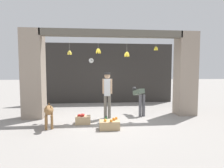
% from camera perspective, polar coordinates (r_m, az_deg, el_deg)
% --- Properties ---
extents(ground_plane, '(60.00, 60.00, 0.00)m').
position_cam_1_polar(ground_plane, '(6.29, 0.37, -11.02)').
color(ground_plane, gray).
extents(shop_back_wall, '(6.87, 0.12, 3.08)m').
position_cam_1_polar(shop_back_wall, '(9.14, -1.45, 3.49)').
color(shop_back_wall, '#2D2B28').
rests_on(shop_back_wall, ground_plane).
extents(shop_pillar_left, '(0.70, 0.60, 3.08)m').
position_cam_1_polar(shop_pillar_left, '(6.72, -24.29, 2.91)').
color(shop_pillar_left, gray).
rests_on(shop_pillar_left, ground_plane).
extents(shop_pillar_right, '(0.70, 0.60, 3.08)m').
position_cam_1_polar(shop_pillar_right, '(7.18, 22.88, 3.00)').
color(shop_pillar_right, gray).
rests_on(shop_pillar_right, ground_plane).
extents(storefront_awning, '(4.97, 0.27, 0.95)m').
position_cam_1_polar(storefront_awning, '(6.32, 0.25, 15.92)').
color(storefront_awning, '#5B564C').
extents(dog, '(0.42, 0.95, 0.70)m').
position_cam_1_polar(dog, '(5.50, -19.93, -8.36)').
color(dog, olive).
rests_on(dog, ground_plane).
extents(shopkeeper, '(0.34, 0.28, 1.61)m').
position_cam_1_polar(shopkeeper, '(6.09, -1.54, -2.46)').
color(shopkeeper, '#6B665B').
rests_on(shopkeeper, ground_plane).
extents(worker_stooping, '(0.37, 0.79, 1.03)m').
position_cam_1_polar(worker_stooping, '(6.65, 8.89, -4.20)').
color(worker_stooping, '#56565B').
rests_on(worker_stooping, ground_plane).
extents(fruit_crate_oranges, '(0.57, 0.35, 0.32)m').
position_cam_1_polar(fruit_crate_oranges, '(5.10, -0.80, -13.12)').
color(fruit_crate_oranges, tan).
rests_on(fruit_crate_oranges, ground_plane).
extents(fruit_crate_apples, '(0.45, 0.36, 0.30)m').
position_cam_1_polar(fruit_crate_apples, '(5.70, -9.46, -11.37)').
color(fruit_crate_apples, tan).
rests_on(fruit_crate_apples, ground_plane).
extents(water_bottle, '(0.07, 0.07, 0.24)m').
position_cam_1_polar(water_bottle, '(5.63, -1.92, -11.63)').
color(water_bottle, '#38934C').
rests_on(water_bottle, ground_plane).
extents(wall_clock, '(0.27, 0.03, 0.27)m').
position_cam_1_polar(wall_clock, '(9.07, -6.79, 7.61)').
color(wall_clock, black).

